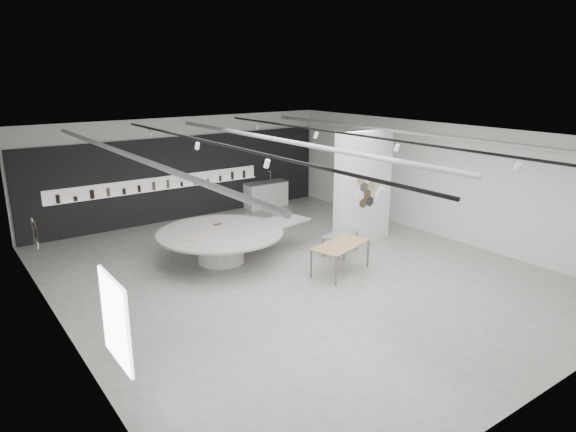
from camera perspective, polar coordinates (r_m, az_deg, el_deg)
room at (r=13.68m, az=0.42°, el=1.67°), size 12.02×14.02×3.82m
back_wall_display at (r=19.68m, az=-11.62°, el=4.13°), size 11.80×0.27×3.10m
partition_column at (r=16.75m, az=8.34°, el=3.18°), size 2.20×0.38×3.60m
display_island at (r=15.13m, az=-7.22°, el=-2.83°), size 5.16×4.31×0.94m
sample_table_wood at (r=14.20m, az=5.88°, el=-3.38°), size 1.94×1.34×0.83m
sample_table_stone at (r=15.75m, az=5.84°, el=-2.14°), size 1.38×1.01×0.64m
kitchen_counter at (r=21.18m, az=-2.46°, el=2.42°), size 1.83×0.73×1.43m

